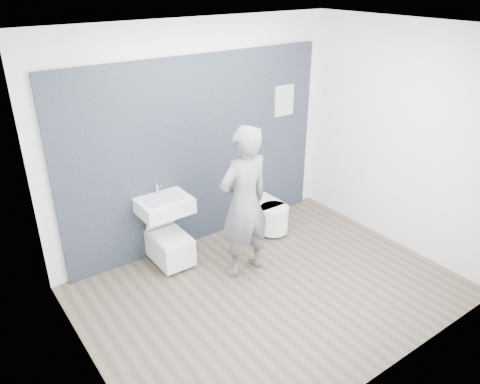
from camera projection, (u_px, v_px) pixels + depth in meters
ground at (271, 291)px, 5.27m from camera, size 4.00×4.00×0.00m
room_shell at (276, 145)px, 4.52m from camera, size 4.00×4.00×4.00m
tile_wall at (203, 236)px, 6.34m from camera, size 3.60×0.06×2.40m
washbasin at (165, 205)px, 5.48m from camera, size 0.60×0.45×0.45m
toilet_square at (170, 246)px, 5.67m from camera, size 0.40×0.57×0.74m
toilet_rounded at (267, 215)px, 6.40m from camera, size 0.40×0.68×0.37m
info_placard at (280, 211)px, 7.01m from camera, size 0.31×0.03×0.41m
visitor at (244, 203)px, 5.23m from camera, size 0.68×0.46×1.81m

